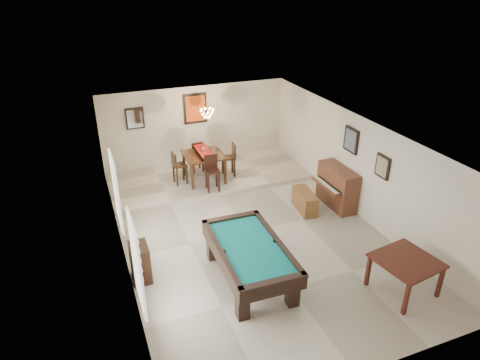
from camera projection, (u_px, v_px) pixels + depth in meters
ground_plane at (249, 232)px, 10.61m from camera, size 6.00×9.00×0.02m
wall_back at (196, 126)px, 13.79m from camera, size 6.00×0.04×2.60m
wall_front at (367, 313)px, 6.27m from camera, size 6.00×0.04×2.60m
wall_left at (119, 208)px, 9.04m from camera, size 0.04×9.00×2.60m
wall_right at (357, 166)px, 11.01m from camera, size 0.04×9.00×2.60m
ceiling at (250, 132)px, 9.45m from camera, size 6.00×9.00×0.04m
dining_step at (209, 176)px, 13.29m from camera, size 6.00×2.50×0.12m
window_left_front at (137, 264)px, 7.17m from camera, size 0.06×1.00×1.70m
window_left_rear at (116, 191)px, 9.51m from camera, size 0.06×1.00×1.70m
pool_table at (250, 263)px, 8.79m from camera, size 1.40×2.49×0.82m
square_table at (404, 275)px, 8.49m from camera, size 1.26×1.26×0.76m
upright_piano at (333, 188)px, 11.52m from camera, size 0.75×1.34×1.12m
piano_bench at (305, 201)px, 11.44m from camera, size 0.50×1.02×0.54m
apothecary_chest at (140, 263)px, 8.81m from camera, size 0.37×0.55×0.82m
dining_table at (204, 165)px, 12.76m from camera, size 1.16×1.16×0.95m
flower_vase at (203, 147)px, 12.50m from camera, size 0.15×0.15×0.23m
dining_chair_south at (212, 173)px, 12.13m from camera, size 0.42×0.42×1.04m
dining_chair_north at (196, 156)px, 13.32m from camera, size 0.40×0.40×1.01m
dining_chair_west at (180, 168)px, 12.54m from camera, size 0.40×0.40×1.00m
dining_chair_east at (228, 160)px, 13.01m from camera, size 0.42×0.42×1.02m
chandelier at (207, 110)px, 12.30m from camera, size 0.44×0.44×0.60m
back_painting at (195, 109)px, 13.49m from camera, size 0.75×0.06×0.95m
back_mirror at (135, 118)px, 12.91m from camera, size 0.55×0.06×0.65m
right_picture_upper at (351, 140)px, 10.99m from camera, size 0.06×0.55×0.65m
right_picture_lower at (383, 167)px, 9.99m from camera, size 0.06×0.45×0.55m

